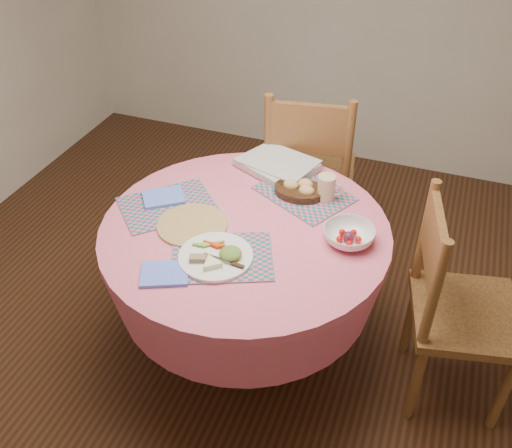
% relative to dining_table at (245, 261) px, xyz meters
% --- Properties ---
extents(ground, '(4.00, 4.00, 0.00)m').
position_rel_dining_table_xyz_m(ground, '(0.00, 0.00, -0.56)').
color(ground, '#331C0F').
rests_on(ground, ground).
extents(dining_table, '(1.24, 1.24, 0.75)m').
position_rel_dining_table_xyz_m(dining_table, '(0.00, 0.00, 0.00)').
color(dining_table, '#D96589').
rests_on(dining_table, ground).
extents(chair_right, '(0.53, 0.54, 1.00)m').
position_rel_dining_table_xyz_m(chair_right, '(0.90, 0.08, -0.03)').
color(chair_right, brown).
rests_on(chair_right, ground).
extents(chair_back, '(0.56, 0.55, 1.06)m').
position_rel_dining_table_xyz_m(chair_back, '(0.05, 0.82, -0.00)').
color(chair_back, brown).
rests_on(chair_back, ground).
extents(placemat_front, '(0.49, 0.43, 0.01)m').
position_rel_dining_table_xyz_m(placemat_front, '(-0.01, -0.22, 0.20)').
color(placemat_front, '#12656A').
rests_on(placemat_front, dining_table).
extents(placemat_left, '(0.50, 0.49, 0.01)m').
position_rel_dining_table_xyz_m(placemat_left, '(-0.38, 0.02, 0.20)').
color(placemat_left, '#12656A').
rests_on(placemat_left, dining_table).
extents(placemat_back, '(0.49, 0.45, 0.01)m').
position_rel_dining_table_xyz_m(placemat_back, '(0.17, 0.32, 0.20)').
color(placemat_back, '#12656A').
rests_on(placemat_back, dining_table).
extents(wicker_trivet, '(0.30, 0.30, 0.01)m').
position_rel_dining_table_xyz_m(wicker_trivet, '(-0.21, -0.07, 0.20)').
color(wicker_trivet, '#AE804B').
rests_on(wicker_trivet, dining_table).
extents(napkin_near, '(0.22, 0.20, 0.01)m').
position_rel_dining_table_xyz_m(napkin_near, '(-0.18, -0.39, 0.20)').
color(napkin_near, '#5B7AEB').
rests_on(napkin_near, dining_table).
extents(napkin_far, '(0.23, 0.22, 0.01)m').
position_rel_dining_table_xyz_m(napkin_far, '(-0.42, 0.06, 0.21)').
color(napkin_far, '#5B7AEB').
rests_on(napkin_far, placemat_left).
extents(dinner_plate, '(0.30, 0.30, 0.05)m').
position_rel_dining_table_xyz_m(dinner_plate, '(-0.03, -0.24, 0.22)').
color(dinner_plate, white).
rests_on(dinner_plate, placemat_front).
extents(bread_bowl, '(0.23, 0.23, 0.08)m').
position_rel_dining_table_xyz_m(bread_bowl, '(0.15, 0.31, 0.23)').
color(bread_bowl, black).
rests_on(bread_bowl, placemat_back).
extents(latte_mug, '(0.12, 0.08, 0.12)m').
position_rel_dining_table_xyz_m(latte_mug, '(0.27, 0.32, 0.26)').
color(latte_mug, beige).
rests_on(latte_mug, placemat_back).
extents(fruit_bowl, '(0.25, 0.25, 0.07)m').
position_rel_dining_table_xyz_m(fruit_bowl, '(0.43, 0.05, 0.23)').
color(fruit_bowl, white).
rests_on(fruit_bowl, dining_table).
extents(newspaper_stack, '(0.42, 0.39, 0.04)m').
position_rel_dining_table_xyz_m(newspaper_stack, '(-0.02, 0.49, 0.22)').
color(newspaper_stack, silver).
rests_on(newspaper_stack, dining_table).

